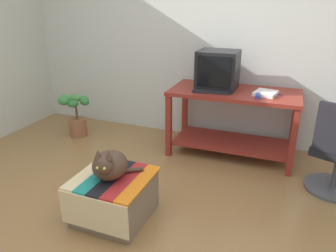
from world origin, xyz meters
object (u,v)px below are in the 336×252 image
object	(u,v)px
ottoman_with_blanket	(114,196)
book	(266,93)
potted_plant	(76,114)
desk	(233,111)
tv_monitor	(218,70)
stapler	(258,96)
cat	(109,165)
keyboard	(211,91)

from	to	relation	value
ottoman_with_blanket	book	bearing A→B (deg)	56.47
ottoman_with_blanket	potted_plant	bearing A→B (deg)	135.68
desk	tv_monitor	size ratio (longest dim) A/B	3.18
book	stapler	bearing A→B (deg)	-104.34
book	cat	xyz separation A→B (m)	(-1.00, -1.52, -0.29)
book	potted_plant	size ratio (longest dim) A/B	0.42
desk	ottoman_with_blanket	world-z (taller)	desk
desk	keyboard	distance (m)	0.37
cat	potted_plant	size ratio (longest dim) A/B	0.70
keyboard	potted_plant	world-z (taller)	keyboard
keyboard	potted_plant	xyz separation A→B (m)	(-1.78, -0.06, -0.48)
tv_monitor	ottoman_with_blanket	xyz separation A→B (m)	(-0.45, -1.58, -0.78)
keyboard	stapler	bearing A→B (deg)	-9.09
cat	stapler	world-z (taller)	stapler
potted_plant	tv_monitor	bearing A→B (deg)	8.17
desk	keyboard	size ratio (longest dim) A/B	3.55
cat	book	bearing A→B (deg)	44.61
tv_monitor	potted_plant	world-z (taller)	tv_monitor
keyboard	cat	xyz separation A→B (m)	(-0.44, -1.40, -0.28)
book	stapler	distance (m)	0.15
tv_monitor	cat	xyz separation A→B (m)	(-0.45, -1.60, -0.48)
book	potted_plant	distance (m)	2.40
tv_monitor	keyboard	distance (m)	0.28
ottoman_with_blanket	cat	xyz separation A→B (m)	(-0.01, -0.02, 0.31)
ottoman_with_blanket	keyboard	bearing A→B (deg)	72.56
book	desk	bearing A→B (deg)	-176.72
keyboard	cat	world-z (taller)	keyboard
cat	tv_monitor	bearing A→B (deg)	62.13
cat	potted_plant	distance (m)	1.91
tv_monitor	book	xyz separation A→B (m)	(0.55, -0.08, -0.19)
keyboard	book	bearing A→B (deg)	5.45
book	ottoman_with_blanket	size ratio (longest dim) A/B	0.40
keyboard	book	xyz separation A→B (m)	(0.56, 0.11, 0.01)
potted_plant	stapler	bearing A→B (deg)	0.94
tv_monitor	keyboard	world-z (taller)	tv_monitor
tv_monitor	book	distance (m)	0.58
tv_monitor	keyboard	bearing A→B (deg)	-94.72
cat	ottoman_with_blanket	bearing A→B (deg)	61.94
keyboard	ottoman_with_blanket	distance (m)	1.56
potted_plant	stapler	xyz separation A→B (m)	(2.28, 0.04, 0.48)
book	keyboard	bearing A→B (deg)	-157.73
desk	stapler	xyz separation A→B (m)	(0.27, -0.18, 0.26)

